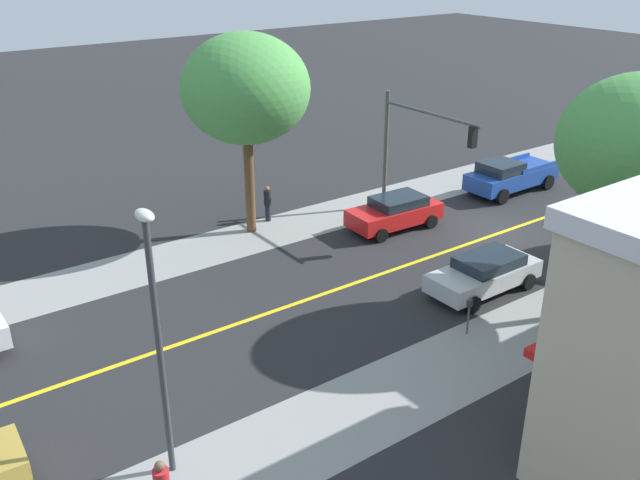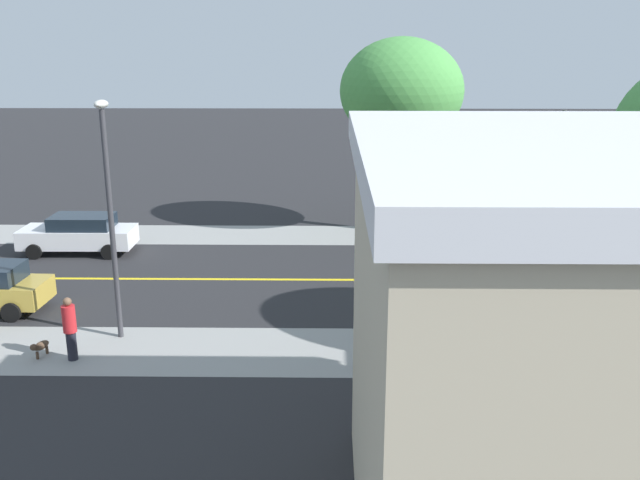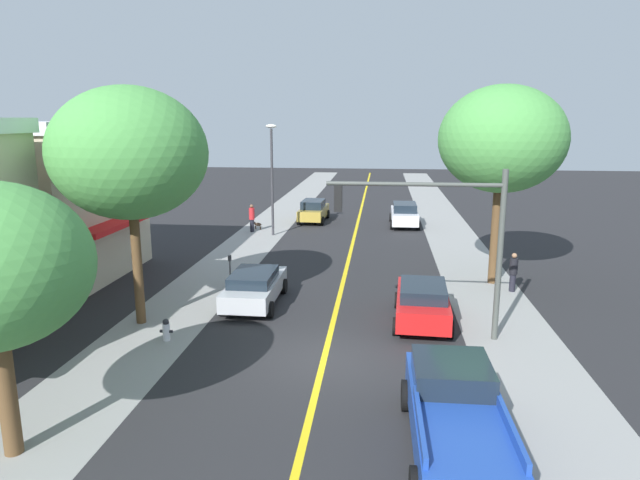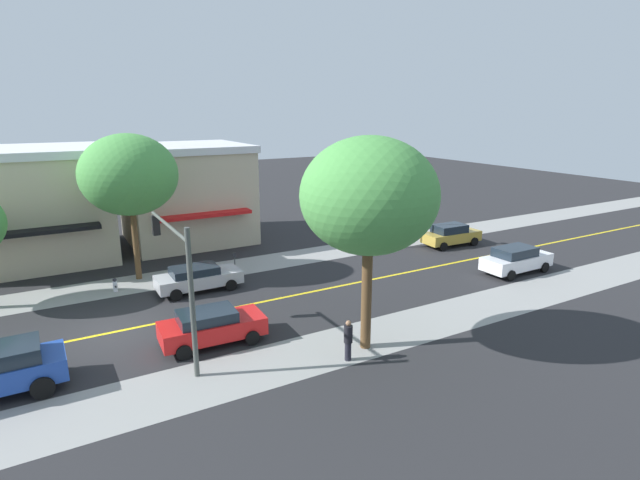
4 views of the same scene
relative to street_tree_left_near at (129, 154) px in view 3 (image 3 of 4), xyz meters
The scene contains 19 objects.
ground_plane 9.74m from the street_tree_left_near, 18.65° to the right, with size 140.00×140.00×0.00m, color #262628.
sidewalk_left 6.72m from the street_tree_left_near, 70.99° to the right, with size 3.30×126.00×0.01m, color gray.
sidewalk_right 14.94m from the street_tree_left_near, 10.16° to the right, with size 3.30×126.00×0.01m, color gray.
road_centerline_stripe 9.74m from the street_tree_left_near, 18.65° to the right, with size 0.20×126.00×0.00m, color yellow.
pale_office_building 9.54m from the street_tree_left_near, 146.05° to the left, with size 9.33×8.89×7.31m.
street_tree_left_near is the anchor object (origin of this frame).
street_tree_left_far 15.53m from the street_tree_left_near, 25.80° to the left, with size 5.54×5.54×8.90m.
fire_hydrant 6.25m from the street_tree_left_near, 44.19° to the right, with size 0.44×0.24×0.77m.
parking_meter 7.82m from the street_tree_left_near, 70.19° to the left, with size 0.12×0.18×1.32m.
traffic_light_mast 11.05m from the street_tree_left_near, ahead, with size 5.92×0.32×5.83m.
street_lamp 16.52m from the street_tree_left_near, 83.76° to the left, with size 0.70×0.36×7.11m.
red_sedan_right_curb 11.77m from the street_tree_left_near, ahead, with size 2.24×4.51×1.53m.
gold_sedan_left_curb 22.51m from the street_tree_left_near, 79.95° to the left, with size 2.07×4.52×1.62m.
white_sedan_right_curb 23.67m from the street_tree_left_near, 63.11° to the left, with size 2.03×4.71×1.64m.
silver_sedan_left_curb 7.09m from the street_tree_left_near, 34.07° to the left, with size 2.07×4.64×1.42m.
blue_pickup_truck 13.74m from the street_tree_left_near, 33.59° to the right, with size 2.29×5.45×1.79m.
pedestrian_red_shirt 17.98m from the street_tree_left_near, 89.40° to the left, with size 0.37×0.37×1.87m.
pedestrian_black_shirt 16.46m from the street_tree_left_near, 20.61° to the left, with size 0.35×0.35×1.73m.
small_dog 19.11m from the street_tree_left_near, 88.98° to the left, with size 0.67×0.41×0.50m.
Camera 3 is at (1.68, -16.28, 7.39)m, focal length 31.16 mm.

